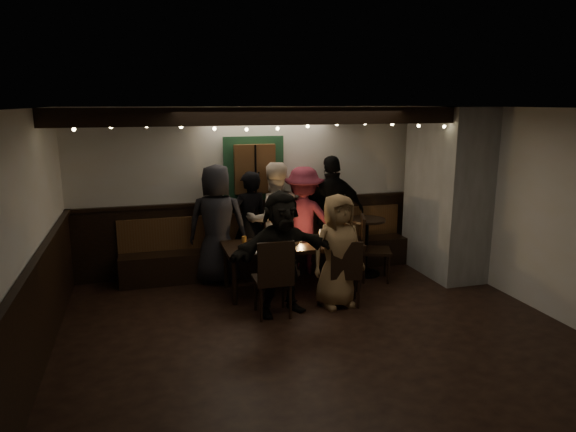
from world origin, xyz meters
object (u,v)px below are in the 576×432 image
object	(u,v)px
high_top	(366,239)
person_f	(281,253)
chair_end	(369,244)
person_c	(274,220)
person_b	(250,224)
dining_table	(292,247)
person_e	(332,213)
chair_near_right	(346,269)
chair_near_left	(274,274)
person_a	(217,224)
person_g	(338,251)
person_d	(304,221)

from	to	relation	value
high_top	person_f	distance (m)	2.02
chair_end	person_c	size ratio (longest dim) A/B	0.56
person_b	person_c	distance (m)	0.38
dining_table	person_e	world-z (taller)	person_e
chair_near_right	person_f	bearing A→B (deg)	178.19
chair_near_left	person_a	size ratio (longest dim) A/B	0.57
chair_end	person_g	world-z (taller)	person_g
dining_table	chair_near_right	distance (m)	0.95
chair_near_right	person_g	size ratio (longest dim) A/B	0.61
chair_near_left	chair_end	bearing A→B (deg)	29.28
person_f	person_b	bearing A→B (deg)	82.13
dining_table	person_f	size ratio (longest dim) A/B	1.22
chair_near_right	person_e	xyz separation A→B (m)	(0.40, 1.57, 0.41)
person_e	person_g	distance (m)	1.59
dining_table	person_c	world-z (taller)	person_c
chair_near_left	person_e	bearing A→B (deg)	50.00
dining_table	person_d	xyz separation A→B (m)	(0.40, 0.70, 0.21)
person_a	person_e	world-z (taller)	person_e
person_e	person_f	bearing A→B (deg)	51.00
person_a	person_b	xyz separation A→B (m)	(0.52, 0.14, -0.07)
person_c	person_b	bearing A→B (deg)	-19.16
person_e	chair_near_right	bearing A→B (deg)	76.18
chair_near_right	person_a	size ratio (longest dim) A/B	0.51
person_d	person_g	distance (m)	1.44
chair_end	person_d	distance (m)	1.09
person_a	person_c	bearing A→B (deg)	-163.66
person_b	person_c	xyz separation A→B (m)	(0.35, -0.12, 0.07)
chair_near_left	person_e	xyz separation A→B (m)	(1.40, 1.67, 0.35)
person_e	person_g	xyz separation A→B (m)	(-0.49, -1.50, -0.17)
person_d	person_f	size ratio (longest dim) A/B	1.06
dining_table	chair_near_left	size ratio (longest dim) A/B	1.91
chair_near_right	person_e	bearing A→B (deg)	75.72
chair_near_left	chair_end	world-z (taller)	chair_near_left
high_top	person_a	size ratio (longest dim) A/B	0.50
chair_end	high_top	bearing A→B (deg)	75.40
person_b	high_top	bearing A→B (deg)	153.52
chair_near_left	person_a	bearing A→B (deg)	107.19
chair_end	person_c	bearing A→B (deg)	157.06
chair_end	person_d	size ratio (longest dim) A/B	0.59
chair_near_right	person_b	world-z (taller)	person_b
high_top	chair_near_left	bearing A→B (deg)	-145.81
chair_near_right	person_d	distance (m)	1.54
person_c	person_g	world-z (taller)	person_c
chair_near_right	chair_end	distance (m)	1.15
dining_table	person_c	xyz separation A→B (m)	(-0.10, 0.65, 0.26)
high_top	person_a	bearing A→B (deg)	172.47
chair_end	person_d	xyz separation A→B (m)	(-0.85, 0.62, 0.29)
dining_table	person_e	distance (m)	1.22
high_top	person_a	world-z (taller)	person_a
person_d	person_g	world-z (taller)	person_d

